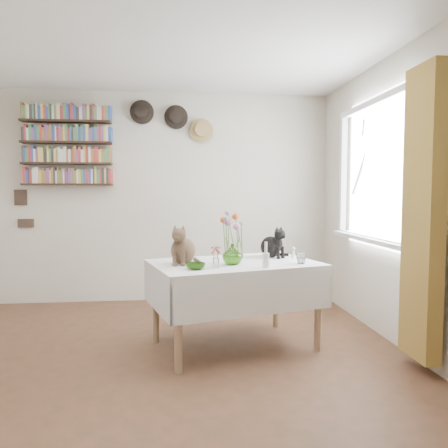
{
  "coord_description": "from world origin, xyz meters",
  "views": [
    {
      "loc": [
        0.14,
        -3.06,
        1.3
      ],
      "look_at": [
        0.52,
        0.43,
        1.05
      ],
      "focal_mm": 35.0,
      "sensor_mm": 36.0,
      "label": 1
    }
  ],
  "objects": [
    {
      "name": "room",
      "position": [
        0.0,
        0.0,
        1.25
      ],
      "size": [
        4.08,
        4.58,
        2.58
      ],
      "color": "brown",
      "rests_on": "ground"
    },
    {
      "name": "tabby_cat",
      "position": [
        0.2,
        0.51,
        0.89
      ],
      "size": [
        0.29,
        0.33,
        0.33
      ],
      "primitive_type": null,
      "rotation": [
        0.0,
        0.0,
        -0.29
      ],
      "color": "brown",
      "rests_on": "dining_table"
    },
    {
      "name": "bookshelf_unit",
      "position": [
        -1.1,
        2.16,
        1.84
      ],
      "size": [
        1.0,
        0.16,
        0.91
      ],
      "color": "#301F15",
      "rests_on": "room"
    },
    {
      "name": "candlestick",
      "position": [
        0.83,
        0.25,
        0.79
      ],
      "size": [
        0.06,
        0.06,
        0.2
      ],
      "color": "white",
      "rests_on": "dining_table"
    },
    {
      "name": "drinking_glass",
      "position": [
        1.16,
        0.39,
        0.76
      ],
      "size": [
        0.12,
        0.12,
        0.09
      ],
      "primitive_type": "imported",
      "rotation": [
        0.0,
        0.0,
        0.29
      ],
      "color": "white",
      "rests_on": "dining_table"
    },
    {
      "name": "flower_vase",
      "position": [
        0.59,
        0.41,
        0.81
      ],
      "size": [
        0.22,
        0.22,
        0.17
      ],
      "primitive_type": "imported",
      "rotation": [
        0.0,
        0.0,
        0.5
      ],
      "color": "#6DB338",
      "rests_on": "dining_table"
    },
    {
      "name": "berry_jar",
      "position": [
        0.44,
        0.28,
        0.81
      ],
      "size": [
        0.05,
        0.05,
        0.19
      ],
      "color": "white",
      "rests_on": "dining_table"
    },
    {
      "name": "porcelain_figurine",
      "position": [
        1.18,
        0.73,
        0.76
      ],
      "size": [
        0.05,
        0.05,
        0.1
      ],
      "color": "white",
      "rests_on": "dining_table"
    },
    {
      "name": "black_cat",
      "position": [
        0.99,
        0.78,
        0.87
      ],
      "size": [
        0.3,
        0.31,
        0.29
      ],
      "primitive_type": null,
      "rotation": [
        0.0,
        0.0,
        0.66
      ],
      "color": "black",
      "rests_on": "dining_table"
    },
    {
      "name": "flower_bouquet",
      "position": [
        0.59,
        0.42,
        1.06
      ],
      "size": [
        0.17,
        0.13,
        0.39
      ],
      "color": "#4C7233",
      "rests_on": "flower_vase"
    },
    {
      "name": "wall_hats",
      "position": [
        0.12,
        2.19,
        2.17
      ],
      "size": [
        0.98,
        0.09,
        0.48
      ],
      "color": "black",
      "rests_on": "room"
    },
    {
      "name": "window",
      "position": [
        1.97,
        0.8,
        1.4
      ],
      "size": [
        0.12,
        1.52,
        1.32
      ],
      "color": "white",
      "rests_on": "room"
    },
    {
      "name": "dining_table",
      "position": [
        0.62,
        0.53,
        0.54
      ],
      "size": [
        1.53,
        1.2,
        0.72
      ],
      "color": "white",
      "rests_on": "room"
    },
    {
      "name": "curtain",
      "position": [
        1.9,
        -0.12,
        1.15
      ],
      "size": [
        0.12,
        0.38,
        2.1
      ],
      "primitive_type": "cube",
      "color": "brown",
      "rests_on": "room"
    },
    {
      "name": "wall_art_plaques",
      "position": [
        -1.63,
        2.23,
        1.12
      ],
      "size": [
        0.21,
        0.02,
        0.44
      ],
      "color": "#38281E",
      "rests_on": "room"
    },
    {
      "name": "green_bowl",
      "position": [
        0.28,
        0.22,
        0.74
      ],
      "size": [
        0.17,
        0.17,
        0.05
      ],
      "primitive_type": "imported",
      "rotation": [
        0.0,
        0.0,
        -0.13
      ],
      "color": "#6DB338",
      "rests_on": "dining_table"
    }
  ]
}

